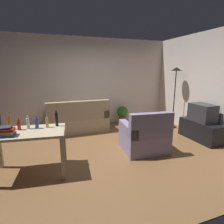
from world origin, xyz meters
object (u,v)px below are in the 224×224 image
(couch, at_px, (78,121))
(potted_plant, at_px, (122,113))
(tv_stand, at_px, (200,130))
(bottle_squat, at_px, (47,122))
(book_stack, at_px, (6,132))
(torchiere_lamp, at_px, (176,81))
(armchair, at_px, (145,137))
(bottle_clear, at_px, (28,123))
(bottle_dark, at_px, (57,119))
(bottle_red, at_px, (19,125))
(bottle_amber, at_px, (10,123))
(bottle_blue, at_px, (37,123))
(desk, at_px, (28,137))
(tv, at_px, (202,113))

(couch, bearing_deg, potted_plant, -168.44)
(tv_stand, xyz_separation_m, potted_plant, (-1.28, 2.05, 0.09))
(bottle_squat, bearing_deg, book_stack, -156.83)
(torchiere_lamp, height_order, armchair, torchiere_lamp)
(tv_stand, bearing_deg, bottle_clear, 91.41)
(potted_plant, bearing_deg, bottle_squat, -137.35)
(bottle_clear, bearing_deg, couch, 58.31)
(bottle_dark, xyz_separation_m, book_stack, (-0.76, -0.28, -0.06))
(bottle_red, bearing_deg, bottle_amber, 149.45)
(book_stack, bearing_deg, tv_stand, 5.07)
(bottle_red, height_order, bottle_blue, bottle_red)
(desk, height_order, bottle_blue, bottle_blue)
(bottle_clear, bearing_deg, bottle_squat, -4.65)
(bottle_amber, bearing_deg, bottle_squat, -9.84)
(armchair, height_order, bottle_squat, bottle_squat)
(torchiere_lamp, relative_size, bottle_dark, 6.31)
(bottle_amber, xyz_separation_m, bottle_squat, (0.59, -0.10, -0.01))
(bottle_red, bearing_deg, potted_plant, 37.57)
(bottle_red, relative_size, book_stack, 0.75)
(bottle_dark, bearing_deg, couch, 70.13)
(bottle_red, distance_m, book_stack, 0.31)
(bottle_clear, relative_size, bottle_blue, 1.11)
(tv_stand, bearing_deg, bottle_red, 91.48)
(tv_stand, height_order, bottle_amber, bottle_amber)
(bottle_squat, bearing_deg, tv, 1.91)
(bottle_clear, relative_size, book_stack, 0.81)
(armchair, height_order, bottle_amber, bottle_amber)
(torchiere_lamp, distance_m, potted_plant, 1.93)
(potted_plant, height_order, book_stack, book_stack)
(armchair, distance_m, bottle_clear, 2.33)
(potted_plant, relative_size, bottle_red, 2.68)
(bottle_clear, bearing_deg, bottle_blue, -10.31)
(bottle_blue, bearing_deg, book_stack, -149.23)
(potted_plant, height_order, bottle_dark, bottle_dark)
(tv_stand, relative_size, bottle_blue, 5.37)
(tv, xyz_separation_m, potted_plant, (-1.28, 2.05, -0.37))
(torchiere_lamp, bearing_deg, bottle_red, -163.60)
(bottle_squat, height_order, bottle_dark, bottle_dark)
(desk, bearing_deg, bottle_blue, 41.07)
(bottle_dark, bearing_deg, bottle_red, -179.24)
(tv_stand, distance_m, bottle_clear, 3.99)
(couch, relative_size, desk, 1.33)
(desk, xyz_separation_m, bottle_clear, (0.02, 0.13, 0.21))
(tv, xyz_separation_m, armchair, (-1.67, -0.11, -0.38))
(bottle_blue, bearing_deg, bottle_clear, 169.69)
(desk, xyz_separation_m, potted_plant, (2.67, 2.27, -0.32))
(couch, height_order, bottle_blue, bottle_blue)
(torchiere_lamp, relative_size, bottle_red, 8.52)
(armchair, distance_m, bottle_red, 2.46)
(potted_plant, bearing_deg, bottle_amber, -144.95)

